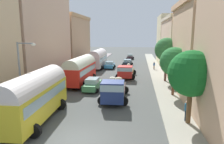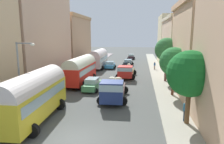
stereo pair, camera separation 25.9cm
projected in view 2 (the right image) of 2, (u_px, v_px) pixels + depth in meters
ground_plane at (119, 71)px, 40.00m from camera, size 154.00×154.00×0.00m
sidewalk_left at (84, 69)px, 41.00m from camera, size 2.50×70.00×0.14m
sidewalk_right at (157, 71)px, 38.97m from camera, size 2.50×70.00×0.14m
building_left_1 at (39, 36)px, 29.62m from camera, size 4.50×14.92×13.67m
building_left_2 at (74, 41)px, 44.77m from camera, size 4.42×14.05×11.13m
building_right_1 at (204, 49)px, 23.25m from camera, size 6.22×11.22×10.78m
building_right_2 at (177, 46)px, 36.41m from camera, size 4.41×14.23×10.11m
building_right_3 at (168, 40)px, 49.26m from camera, size 4.17×10.48×11.56m
parked_bus_0 at (33, 95)px, 16.37m from camera, size 3.58×8.83×4.08m
parked_bus_1 at (80, 69)px, 28.99m from camera, size 3.40×8.78×3.92m
parked_bus_2 at (98, 58)px, 42.62m from camera, size 3.34×8.96×3.93m
cargo_truck_0 at (113, 90)px, 21.38m from camera, size 3.30×7.13×2.49m
cargo_truck_1 at (126, 71)px, 32.99m from camera, size 3.23×7.08×2.18m
car_0 at (128, 62)px, 46.44m from camera, size 2.47×3.88×1.43m
car_1 at (131, 57)px, 58.60m from camera, size 2.22×3.89×1.45m
car_2 at (92, 84)px, 25.78m from camera, size 2.29×4.03×1.57m
car_3 at (110, 65)px, 42.41m from camera, size 2.41×3.63×1.48m
pedestrian_0 at (185, 110)px, 16.17m from camera, size 0.43×0.43×1.82m
pedestrian_1 at (155, 65)px, 40.42m from camera, size 0.48×0.48×1.66m
streetlamp_near at (21, 71)px, 17.87m from camera, size 1.76×0.28×6.39m
roadside_tree_0 at (190, 74)px, 15.27m from camera, size 3.56×3.56×5.90m
roadside_tree_1 at (174, 62)px, 22.74m from camera, size 3.30×3.30×5.67m
roadside_tree_2 at (167, 50)px, 29.59m from camera, size 3.47×3.47×6.59m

